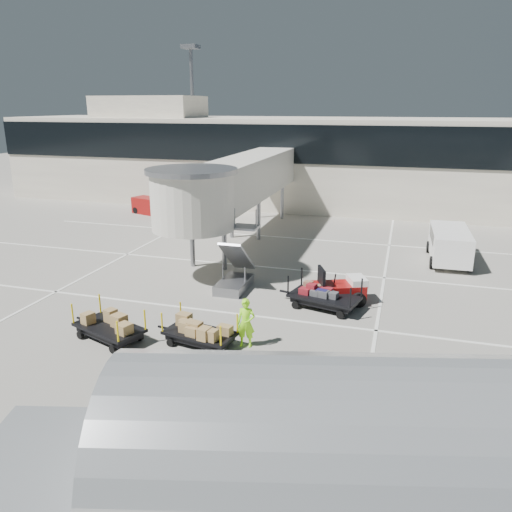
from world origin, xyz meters
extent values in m
plane|color=#A19C90|center=(0.00, 0.00, 0.00)|extent=(140.00, 140.00, 0.00)
cube|color=white|center=(0.00, 2.00, 0.01)|extent=(40.00, 0.15, 0.02)
cube|color=white|center=(0.00, 9.00, 0.01)|extent=(40.00, 0.15, 0.02)
cube|color=white|center=(0.00, 16.00, 0.01)|extent=(40.00, 0.15, 0.02)
cube|color=white|center=(6.00, 10.00, 0.01)|extent=(0.15, 30.00, 0.02)
cube|color=white|center=(-10.00, 10.00, 0.01)|extent=(0.15, 30.00, 0.02)
cube|color=silver|center=(0.00, 30.00, 4.00)|extent=(64.00, 12.00, 8.00)
cube|color=black|center=(0.00, 23.95, 6.00)|extent=(64.00, 0.12, 3.20)
cube|color=silver|center=(-18.00, 28.00, 9.00)|extent=(10.00, 6.00, 2.00)
cylinder|color=gray|center=(-16.00, 34.00, 7.50)|extent=(0.36, 0.36, 15.00)
cube|color=gray|center=(-16.00, 34.00, 15.00)|extent=(1.60, 1.60, 0.40)
cube|color=silver|center=(-4.00, 15.00, 4.30)|extent=(3.00, 18.00, 2.80)
cylinder|color=silver|center=(-4.00, 6.00, 4.30)|extent=(4.40, 4.40, 3.00)
cylinder|color=gray|center=(-4.00, 6.00, 5.90)|extent=(4.80, 4.80, 0.25)
cylinder|color=gray|center=(-5.00, 8.00, 1.45)|extent=(0.28, 0.28, 2.90)
cylinder|color=gray|center=(-3.00, 8.00, 1.45)|extent=(0.28, 0.28, 2.90)
cylinder|color=gray|center=(-5.00, 15.00, 1.45)|extent=(0.28, 0.28, 2.90)
cylinder|color=gray|center=(-3.00, 15.00, 1.45)|extent=(0.28, 0.28, 2.90)
cylinder|color=gray|center=(-5.00, 22.00, 1.45)|extent=(0.28, 0.28, 2.90)
cylinder|color=gray|center=(-3.00, 22.00, 1.45)|extent=(0.28, 0.28, 2.90)
cube|color=gray|center=(-1.40, 5.00, 0.25)|extent=(1.40, 2.60, 0.50)
cube|color=gray|center=(-1.40, 5.60, 1.60)|extent=(1.20, 2.60, 2.06)
cube|color=gray|center=(-1.40, 7.00, 2.85)|extent=(1.40, 1.20, 0.12)
cube|color=maroon|center=(3.93, 4.76, 0.60)|extent=(2.92, 2.20, 0.66)
cube|color=white|center=(4.83, 5.15, 1.04)|extent=(1.18, 1.41, 0.38)
cube|color=black|center=(3.22, 4.46, 1.26)|extent=(0.55, 1.06, 0.99)
cylinder|color=black|center=(3.40, 3.76, 0.35)|extent=(0.75, 0.53, 0.70)
cylinder|color=black|center=(2.84, 5.07, 0.35)|extent=(0.75, 0.53, 0.70)
cylinder|color=black|center=(5.01, 4.45, 0.35)|extent=(0.75, 0.53, 0.70)
cylinder|color=black|center=(4.45, 5.76, 0.35)|extent=(0.75, 0.53, 0.70)
cube|color=black|center=(3.48, 3.79, 0.59)|extent=(3.50, 2.35, 0.13)
cube|color=black|center=(3.48, 3.79, 0.39)|extent=(3.13, 2.04, 0.27)
cube|color=black|center=(1.57, 4.29, 0.43)|extent=(0.74, 0.27, 0.09)
cylinder|color=black|center=(2.22, 3.38, 0.18)|extent=(0.39, 0.24, 0.36)
cylinder|color=black|center=(2.58, 4.77, 0.18)|extent=(0.39, 0.24, 0.36)
cylinder|color=black|center=(4.38, 2.82, 0.18)|extent=(0.39, 0.24, 0.36)
cylinder|color=black|center=(4.74, 4.21, 0.18)|extent=(0.39, 0.24, 0.36)
cylinder|color=black|center=(1.81, 3.48, 1.07)|extent=(0.07, 0.07, 0.96)
cylinder|color=black|center=(2.17, 4.88, 1.07)|extent=(0.07, 0.07, 0.96)
cylinder|color=black|center=(4.79, 2.71, 1.07)|extent=(0.07, 0.07, 0.96)
cylinder|color=black|center=(5.15, 4.11, 1.07)|extent=(0.07, 0.07, 0.96)
cube|color=maroon|center=(3.86, 3.44, 0.86)|extent=(0.61, 0.41, 0.41)
cube|color=#434448|center=(2.44, 4.30, 0.82)|extent=(0.62, 0.51, 0.33)
cube|color=brown|center=(2.69, 3.49, 0.81)|extent=(0.53, 0.43, 0.31)
cube|color=maroon|center=(2.58, 4.38, 0.85)|extent=(0.50, 0.44, 0.39)
cube|color=#434448|center=(2.79, 4.35, 0.81)|extent=(0.59, 0.45, 0.31)
cube|color=#434448|center=(3.45, 4.09, 0.79)|extent=(0.62, 0.44, 0.29)
cube|color=maroon|center=(2.31, 3.89, 0.82)|extent=(0.66, 0.52, 0.34)
cube|color=#434448|center=(3.06, 3.59, 0.87)|extent=(0.56, 0.51, 0.44)
cube|color=#181644|center=(2.51, 4.25, 0.80)|extent=(0.44, 0.37, 0.30)
cube|color=black|center=(-0.64, -1.32, 0.51)|extent=(3.01, 1.89, 0.11)
cube|color=black|center=(-0.64, -1.32, 0.35)|extent=(2.70, 1.63, 0.23)
cube|color=black|center=(-2.34, -1.01, 0.37)|extent=(0.66, 0.19, 0.07)
cylinder|color=black|center=(-1.72, -1.77, 0.16)|extent=(0.34, 0.19, 0.32)
cylinder|color=black|center=(-1.49, -0.53, 0.16)|extent=(0.34, 0.19, 0.32)
cylinder|color=black|center=(0.21, -2.12, 0.16)|extent=(0.34, 0.19, 0.32)
cylinder|color=black|center=(0.44, -0.88, 0.16)|extent=(0.34, 0.19, 0.32)
cylinder|color=yellow|center=(-2.08, -1.70, 0.94)|extent=(0.07, 0.07, 0.84)
cylinder|color=yellow|center=(-1.85, -0.46, 0.94)|extent=(0.07, 0.07, 0.84)
cylinder|color=yellow|center=(0.57, -2.19, 0.94)|extent=(0.07, 0.07, 0.84)
cylinder|color=yellow|center=(0.80, -0.94, 0.94)|extent=(0.07, 0.07, 0.84)
cube|color=#A68750|center=(0.05, -1.88, 0.75)|extent=(0.43, 0.42, 0.35)
cube|color=#A68750|center=(-0.24, -1.35, 0.75)|extent=(0.51, 0.57, 0.36)
cube|color=#A68750|center=(-1.14, -1.40, 0.80)|extent=(0.66, 0.51, 0.46)
cube|color=#A68750|center=(-0.75, -1.38, 0.80)|extent=(0.51, 0.56, 0.45)
cube|color=#A68750|center=(-0.32, -1.32, 0.76)|extent=(0.60, 0.55, 0.37)
cube|color=#A68750|center=(0.34, -1.48, 0.82)|extent=(0.67, 0.55, 0.50)
cube|color=#A68750|center=(-1.58, -0.88, 0.81)|extent=(0.63, 0.43, 0.48)
cube|color=#A68750|center=(-0.70, -1.36, 0.81)|extent=(0.46, 0.52, 0.48)
cube|color=#A68750|center=(-1.39, -1.61, 0.82)|extent=(0.66, 0.55, 0.51)
cube|color=black|center=(-4.34, -1.94, 0.55)|extent=(3.30, 2.41, 0.12)
cube|color=black|center=(-4.34, -1.94, 0.37)|extent=(2.95, 2.10, 0.25)
cube|color=black|center=(-6.07, -1.31, 0.40)|extent=(0.68, 0.31, 0.08)
cylinder|color=black|center=(-5.55, -2.21, 0.17)|extent=(0.36, 0.25, 0.34)
cylinder|color=black|center=(-5.09, -0.95, 0.17)|extent=(0.36, 0.25, 0.34)
cylinder|color=black|center=(-3.59, -2.92, 0.17)|extent=(0.36, 0.25, 0.34)
cylinder|color=black|center=(-3.14, -1.66, 0.17)|extent=(0.36, 0.25, 0.34)
cylinder|color=yellow|center=(-5.91, -2.08, 0.99)|extent=(0.07, 0.07, 0.89)
cylinder|color=yellow|center=(-5.46, -0.82, 0.99)|extent=(0.07, 0.07, 0.89)
cylinder|color=yellow|center=(-3.23, -3.05, 0.99)|extent=(0.07, 0.07, 0.89)
cylinder|color=yellow|center=(-2.77, -1.79, 0.99)|extent=(0.07, 0.07, 0.89)
cube|color=#A68750|center=(-4.34, -2.14, 0.81)|extent=(0.68, 0.60, 0.41)
cube|color=#A68750|center=(-3.72, -2.12, 0.84)|extent=(0.64, 0.68, 0.48)
cube|color=#A68750|center=(-5.26, -2.04, 0.85)|extent=(0.57, 0.50, 0.50)
cube|color=#A68750|center=(-4.36, -1.92, 0.84)|extent=(0.71, 0.60, 0.46)
imported|color=#8AEF19|center=(1.14, -0.89, 0.99)|extent=(0.76, 0.54, 1.98)
cube|color=white|center=(9.56, 13.28, 1.14)|extent=(2.23, 5.24, 1.68)
cube|color=white|center=(9.51, 15.61, 0.81)|extent=(2.02, 0.64, 0.97)
cube|color=black|center=(9.56, 13.50, 1.57)|extent=(2.21, 3.30, 0.67)
cylinder|color=black|center=(8.57, 11.53, 0.37)|extent=(0.28, 0.74, 0.74)
cylinder|color=black|center=(10.63, 11.58, 0.37)|extent=(0.28, 0.74, 0.74)
cylinder|color=black|center=(8.49, 14.99, 0.37)|extent=(0.28, 0.74, 0.74)
cylinder|color=black|center=(10.55, 15.04, 0.37)|extent=(0.28, 0.74, 0.74)
cube|color=maroon|center=(-14.36, 20.59, 0.71)|extent=(3.87, 2.57, 1.41)
cube|color=black|center=(-12.85, 20.07, 1.60)|extent=(1.28, 1.54, 0.50)
cylinder|color=black|center=(-15.82, 20.39, 0.28)|extent=(0.61, 0.40, 0.56)
cylinder|color=black|center=(-15.39, 21.63, 0.28)|extent=(0.61, 0.40, 0.56)
cylinder|color=black|center=(-13.32, 19.54, 0.28)|extent=(0.61, 0.40, 0.56)
cylinder|color=black|center=(-12.90, 20.79, 0.28)|extent=(0.61, 0.40, 0.56)
cube|color=silver|center=(4.54, -10.85, 3.03)|extent=(10.48, 5.28, 0.35)
cube|color=silver|center=(3.07, -11.23, 2.47)|extent=(0.85, 0.45, 1.11)
camera|label=1|loc=(6.63, -17.92, 9.16)|focal=35.00mm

